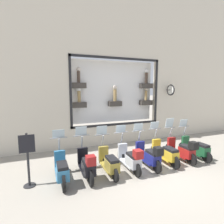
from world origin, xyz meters
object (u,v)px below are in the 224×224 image
(scooter_red_1, at_px, (183,150))
(scooter_teal_7, at_px, (62,169))
(scooter_black_6, at_px, (87,165))
(shop_sign_post, at_px, (28,158))
(scooter_green_0, at_px, (196,148))
(scooter_silver_4, at_px, (130,158))
(scooter_olive_5, at_px, (109,163))
(scooter_navy_3, at_px, (149,155))
(scooter_yellow_2, at_px, (166,153))

(scooter_red_1, relative_size, scooter_teal_7, 1.00)
(scooter_black_6, xyz_separation_m, shop_sign_post, (0.19, 1.78, 0.43))
(scooter_green_0, height_order, shop_sign_post, shop_sign_post)
(scooter_silver_4, bearing_deg, scooter_olive_5, 85.68)
(scooter_olive_5, height_order, scooter_teal_7, scooter_olive_5)
(scooter_silver_4, bearing_deg, scooter_navy_3, -90.02)
(shop_sign_post, bearing_deg, scooter_teal_7, -97.82)
(scooter_yellow_2, xyz_separation_m, scooter_black_6, (-0.05, 3.25, 0.05))
(scooter_olive_5, relative_size, scooter_black_6, 0.99)
(scooter_yellow_2, height_order, scooter_navy_3, scooter_yellow_2)
(scooter_green_0, distance_m, scooter_silver_4, 3.25)
(scooter_green_0, bearing_deg, scooter_yellow_2, 89.89)
(scooter_yellow_2, height_order, scooter_teal_7, scooter_yellow_2)
(scooter_teal_7, xyz_separation_m, shop_sign_post, (0.13, 0.97, 0.48))
(scooter_olive_5, bearing_deg, scooter_black_6, 93.58)
(scooter_navy_3, distance_m, scooter_silver_4, 0.81)
(scooter_black_6, bearing_deg, scooter_yellow_2, -89.04)
(scooter_red_1, relative_size, scooter_yellow_2, 1.00)
(scooter_black_6, bearing_deg, scooter_red_1, -90.08)
(scooter_green_0, relative_size, scooter_navy_3, 1.00)
(scooter_green_0, relative_size, shop_sign_post, 1.06)
(scooter_red_1, bearing_deg, shop_sign_post, 88.08)
(scooter_navy_3, distance_m, scooter_olive_5, 1.63)
(scooter_silver_4, bearing_deg, shop_sign_post, 86.63)
(scooter_navy_3, relative_size, shop_sign_post, 1.06)
(scooter_black_6, bearing_deg, scooter_teal_7, 85.97)
(scooter_yellow_2, height_order, shop_sign_post, shop_sign_post)
(scooter_olive_5, relative_size, shop_sign_post, 1.06)
(scooter_red_1, distance_m, scooter_teal_7, 4.87)
(shop_sign_post, bearing_deg, scooter_silver_4, -93.37)
(shop_sign_post, bearing_deg, scooter_navy_3, -92.73)
(scooter_red_1, distance_m, scooter_silver_4, 2.44)
(scooter_red_1, distance_m, scooter_navy_3, 1.62)
(scooter_green_0, bearing_deg, scooter_olive_5, 90.01)
(scooter_yellow_2, relative_size, shop_sign_post, 1.06)
(scooter_black_6, height_order, shop_sign_post, shop_sign_post)
(scooter_silver_4, height_order, scooter_black_6, scooter_black_6)
(shop_sign_post, bearing_deg, scooter_green_0, -91.19)
(scooter_red_1, xyz_separation_m, shop_sign_post, (0.20, 5.84, 0.44))
(scooter_navy_3, xyz_separation_m, scooter_olive_5, (0.06, 1.62, -0.05))
(scooter_yellow_2, distance_m, scooter_navy_3, 0.82)
(scooter_yellow_2, distance_m, shop_sign_post, 5.05)
(scooter_black_6, bearing_deg, shop_sign_post, 83.90)
(scooter_red_1, distance_m, scooter_yellow_2, 0.82)
(scooter_black_6, bearing_deg, scooter_navy_3, -90.25)
(scooter_green_0, height_order, scooter_yellow_2, scooter_green_0)
(scooter_navy_3, relative_size, scooter_black_6, 0.99)
(scooter_navy_3, height_order, shop_sign_post, shop_sign_post)
(scooter_silver_4, distance_m, scooter_teal_7, 2.44)
(scooter_yellow_2, bearing_deg, scooter_navy_3, 94.60)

